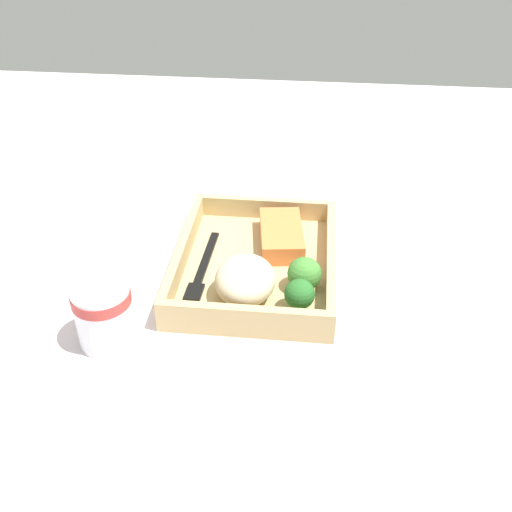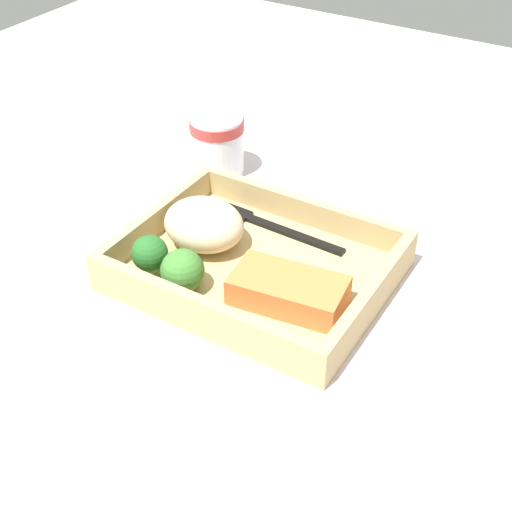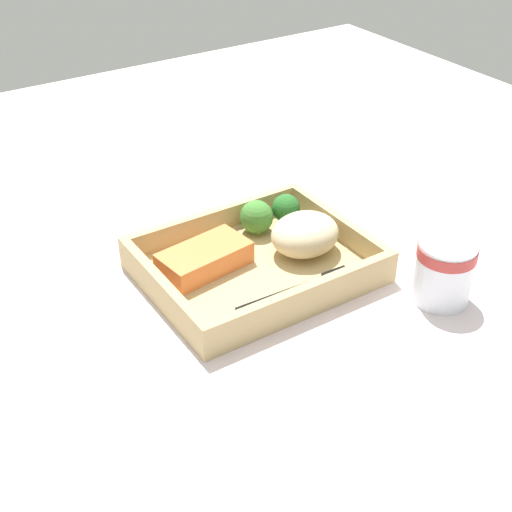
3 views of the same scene
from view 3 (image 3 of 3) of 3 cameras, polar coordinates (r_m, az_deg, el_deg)
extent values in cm
cube|color=silver|center=(90.07, 0.00, -1.96)|extent=(160.00, 160.00, 2.00)
cube|color=tan|center=(89.14, 0.00, -1.12)|extent=(27.11, 21.60, 1.20)
cube|color=tan|center=(81.14, 3.93, -3.33)|extent=(27.11, 1.20, 3.12)
cube|color=tan|center=(95.32, -3.34, 2.89)|extent=(27.11, 1.20, 3.12)
cube|color=tan|center=(82.87, -7.54, -2.67)|extent=(1.20, 19.20, 3.12)
cube|color=tan|center=(94.50, 6.61, 2.41)|extent=(1.20, 19.20, 3.12)
cube|color=orange|center=(87.86, -4.15, -0.19)|extent=(11.85, 7.31, 2.88)
ellipsoid|color=beige|center=(90.28, 3.94, 1.74)|extent=(9.01, 7.74, 5.26)
cylinder|color=#769A55|center=(95.31, 0.04, 2.23)|extent=(1.70, 1.70, 1.08)
sphere|color=#418032|center=(94.39, 0.04, 3.15)|extent=(4.46, 4.46, 4.46)
cylinder|color=#73A45C|center=(97.06, 2.39, 2.95)|extent=(1.46, 1.46, 1.42)
sphere|color=#276426|center=(96.17, 2.41, 3.85)|extent=(3.83, 3.83, 3.83)
cube|color=black|center=(83.61, 2.20, -3.13)|extent=(12.43, 1.56, 0.44)
cube|color=black|center=(87.40, 6.56, -1.52)|extent=(3.48, 2.32, 0.44)
cylinder|color=white|center=(85.88, 14.79, -1.23)|extent=(6.72, 6.72, 7.82)
cylinder|color=#B23833|center=(84.36, 15.06, 0.33)|extent=(6.92, 6.92, 1.41)
cube|color=white|center=(100.66, 14.20, 1.88)|extent=(10.49, 12.94, 0.24)
camera|label=1|loc=(1.27, 28.30, 29.68)|focal=42.00mm
camera|label=2|loc=(1.12, -32.18, 27.28)|focal=50.00mm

